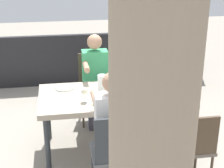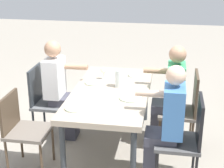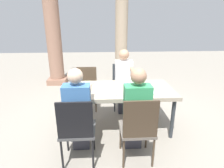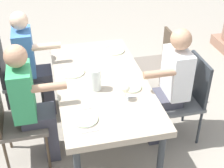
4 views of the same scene
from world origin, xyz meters
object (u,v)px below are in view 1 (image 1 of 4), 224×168
(diner_guest_third, at_px, (151,76))
(plate_1, at_px, (128,84))
(chair_west_north, at_px, (191,144))
(plate_0, at_px, (169,99))
(dining_table, at_px, (114,99))
(plate_2, at_px, (101,103))
(chair_west_south, at_px, (147,80))
(water_pitcher, at_px, (102,84))
(plate_3, at_px, (65,88))
(diner_woman_green, at_px, (96,79))
(wine_glass_2, at_px, (85,91))
(chair_mid_south, at_px, (94,84))
(diner_man_white, at_px, (111,126))
(chair_mid_north, at_px, (115,150))

(diner_guest_third, xyz_separation_m, plate_1, (0.41, 0.40, 0.06))
(chair_west_north, xyz_separation_m, plate_0, (0.05, -0.58, 0.24))
(dining_table, bearing_deg, diner_guest_third, -133.36)
(plate_1, bearing_deg, plate_2, 51.96)
(chair_west_south, height_order, plate_1, chair_west_south)
(chair_west_south, bearing_deg, plate_2, 53.79)
(plate_2, distance_m, water_pitcher, 0.34)
(plate_3, bearing_deg, chair_west_south, -152.67)
(chair_west_north, bearing_deg, plate_3, -42.89)
(plate_2, bearing_deg, diner_woman_green, -93.04)
(diner_woman_green, relative_size, plate_1, 4.86)
(plate_2, height_order, wine_glass_2, wine_glass_2)
(chair_west_south, distance_m, diner_woman_green, 0.80)
(plate_2, bearing_deg, wine_glass_2, -30.92)
(chair_mid_south, height_order, water_pitcher, chair_mid_south)
(diner_guest_third, bearing_deg, dining_table, 46.64)
(diner_guest_third, height_order, wine_glass_2, diner_guest_third)
(chair_mid_south, distance_m, diner_woman_green, 0.24)
(diner_man_white, height_order, diner_guest_third, diner_guest_third)
(chair_west_south, bearing_deg, chair_mid_north, 66.15)
(dining_table, relative_size, plate_1, 6.71)
(chair_west_north, xyz_separation_m, chair_mid_north, (0.76, 0.01, 0.02))
(plate_3, bearing_deg, diner_guest_third, -160.99)
(dining_table, relative_size, wine_glass_2, 10.89)
(diner_guest_third, height_order, plate_3, diner_guest_third)
(plate_0, distance_m, plate_1, 0.65)
(chair_mid_north, relative_size, chair_mid_south, 0.97)
(plate_1, bearing_deg, chair_mid_south, -60.12)
(chair_mid_north, relative_size, water_pitcher, 4.36)
(chair_west_south, xyz_separation_m, wine_glass_2, (0.98, 1.02, 0.30))
(dining_table, relative_size, chair_west_south, 1.84)
(diner_man_white, xyz_separation_m, wine_glass_2, (0.22, -0.51, 0.17))
(chair_west_south, height_order, chair_mid_north, chair_west_south)
(chair_west_south, distance_m, chair_mid_south, 0.76)
(plate_1, height_order, wine_glass_2, wine_glass_2)
(dining_table, distance_m, plate_1, 0.34)
(chair_mid_north, distance_m, diner_guest_third, 1.71)
(plate_1, height_order, water_pitcher, water_pitcher)
(chair_mid_north, relative_size, diner_man_white, 0.73)
(diner_woman_green, height_order, diner_man_white, diner_woman_green)
(chair_mid_north, xyz_separation_m, diner_guest_third, (-0.76, -1.52, 0.15))
(dining_table, height_order, chair_mid_south, chair_mid_south)
(plate_1, relative_size, plate_3, 1.18)
(chair_mid_south, bearing_deg, plate_0, 121.91)
(chair_mid_north, bearing_deg, diner_woman_green, -89.89)
(diner_guest_third, relative_size, plate_1, 4.88)
(plate_1, distance_m, plate_2, 0.65)
(chair_west_north, relative_size, chair_west_south, 0.91)
(diner_woman_green, bearing_deg, diner_guest_third, 178.46)
(chair_west_south, relative_size, diner_guest_third, 0.75)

